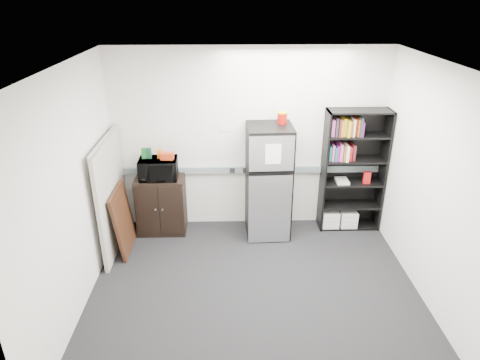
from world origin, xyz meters
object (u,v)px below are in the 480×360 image
Objects in this scene: cubicle_partition at (112,195)px; bookshelf at (352,168)px; cabinet at (162,205)px; refrigerator at (268,182)px; microwave at (158,169)px.

bookshelf is at bearing 8.13° from cubicle_partition.
cabinet is 1.63m from refrigerator.
cubicle_partition is at bearing -173.15° from refrigerator.
refrigerator reaches higher than microwave.
bookshelf reaches higher than cubicle_partition.
cubicle_partition is at bearing -171.87° from bookshelf.
refrigerator is at bearing 8.92° from cubicle_partition.
cubicle_partition is 0.75m from microwave.
cubicle_partition reaches higher than microwave.
bookshelf is at bearing 4.65° from refrigerator.
bookshelf is 1.14× the size of cubicle_partition.
cubicle_partition reaches higher than cabinet.
bookshelf is 3.45m from cubicle_partition.
microwave is at bearing 175.61° from refrigerator.
bookshelf is 1.25m from refrigerator.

